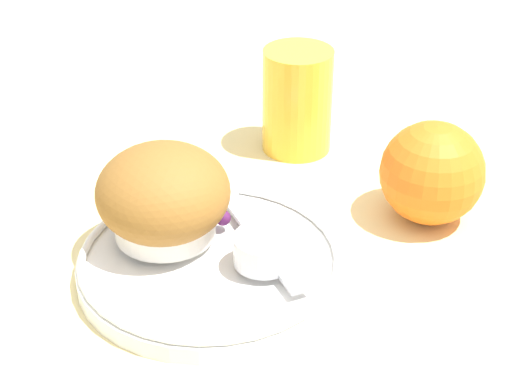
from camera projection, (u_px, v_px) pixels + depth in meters
The scene contains 8 objects.
ground_plane at pixel (204, 271), 0.66m from camera, with size 3.00×3.00×0.00m, color beige.
plate at pixel (210, 264), 0.65m from camera, with size 0.20×0.20×0.02m.
muffin at pixel (160, 199), 0.64m from camera, with size 0.10×0.10×0.07m.
cream_ramekin at pixel (264, 248), 0.63m from camera, with size 0.05×0.05×0.02m.
berry_pair at pixel (217, 216), 0.67m from camera, with size 0.02×0.01×0.01m.
butter_knife at pixel (252, 227), 0.67m from camera, with size 0.16×0.11×0.00m.
orange_fruit at pixel (432, 173), 0.70m from camera, with size 0.09×0.09×0.09m.
juice_glass at pixel (297, 100), 0.80m from camera, with size 0.07×0.07×0.10m.
Camera 1 is at (0.34, -0.40, 0.40)m, focal length 60.00 mm.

